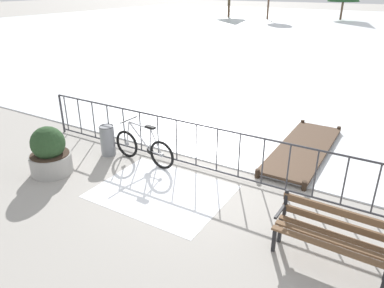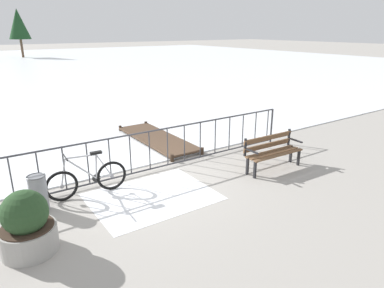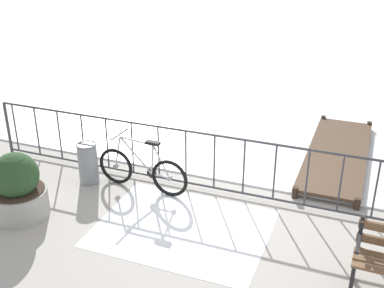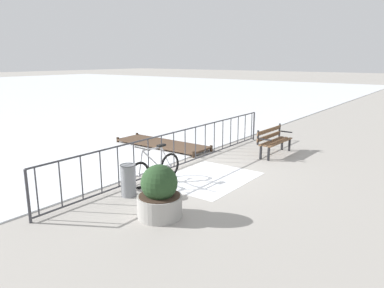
{
  "view_description": "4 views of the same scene",
  "coord_description": "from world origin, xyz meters",
  "px_view_note": "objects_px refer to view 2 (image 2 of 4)",
  "views": [
    {
      "loc": [
        3.34,
        -6.15,
        3.76
      ],
      "look_at": [
        -0.12,
        -0.4,
        0.78
      ],
      "focal_mm": 33.77,
      "sensor_mm": 36.0,
      "label": 1
    },
    {
      "loc": [
        -3.36,
        -7.12,
        3.4
      ],
      "look_at": [
        1.1,
        -0.6,
        0.74
      ],
      "focal_mm": 32.27,
      "sensor_mm": 36.0,
      "label": 2
    },
    {
      "loc": [
        2.03,
        -6.89,
        4.22
      ],
      "look_at": [
        -0.73,
        0.2,
        0.73
      ],
      "focal_mm": 45.78,
      "sensor_mm": 36.0,
      "label": 3
    },
    {
      "loc": [
        -7.75,
        -6.22,
        3.01
      ],
      "look_at": [
        -0.46,
        -0.78,
        0.87
      ],
      "focal_mm": 34.02,
      "sensor_mm": 36.0,
      "label": 4
    }
  ],
  "objects_px": {
    "park_bench": "(272,149)",
    "bicycle_near_railing": "(88,179)",
    "planter_with_shrub": "(27,225)",
    "trash_bin": "(38,193)"
  },
  "relations": [
    {
      "from": "bicycle_near_railing",
      "to": "trash_bin",
      "type": "distance_m",
      "value": 1.01
    },
    {
      "from": "bicycle_near_railing",
      "to": "planter_with_shrub",
      "type": "relative_size",
      "value": 1.62
    },
    {
      "from": "park_bench",
      "to": "bicycle_near_railing",
      "type": "bearing_deg",
      "value": 164.99
    },
    {
      "from": "planter_with_shrub",
      "to": "trash_bin",
      "type": "relative_size",
      "value": 1.44
    },
    {
      "from": "bicycle_near_railing",
      "to": "trash_bin",
      "type": "xyz_separation_m",
      "value": [
        -1.0,
        -0.1,
        0.0
      ]
    },
    {
      "from": "trash_bin",
      "to": "park_bench",
      "type": "bearing_deg",
      "value": -11.22
    },
    {
      "from": "bicycle_near_railing",
      "to": "trash_bin",
      "type": "bearing_deg",
      "value": -174.13
    },
    {
      "from": "planter_with_shrub",
      "to": "trash_bin",
      "type": "height_order",
      "value": "planter_with_shrub"
    },
    {
      "from": "planter_with_shrub",
      "to": "bicycle_near_railing",
      "type": "bearing_deg",
      "value": 44.75
    },
    {
      "from": "trash_bin",
      "to": "planter_with_shrub",
      "type": "bearing_deg",
      "value": -107.87
    }
  ]
}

